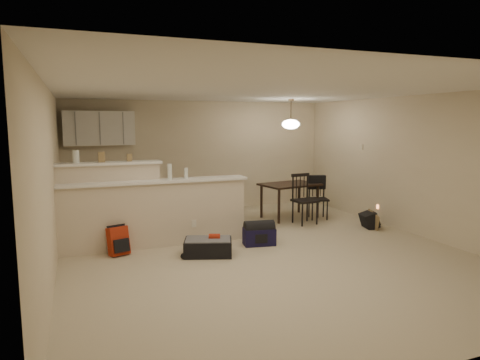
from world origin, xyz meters
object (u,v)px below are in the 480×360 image
dining_table (290,188)px  dining_chair_near (305,199)px  navy_duffel (259,237)px  black_daypack (369,220)px  red_backpack (118,241)px  pendant_lamp (291,124)px  suitcase (208,247)px  dining_chair_far (318,198)px

dining_table → dining_chair_near: 0.62m
navy_duffel → black_daypack: (2.44, 0.28, 0.01)m
dining_table → red_backpack: bearing=-169.6°
pendant_lamp → suitcase: pendant_lamp is taller
dining_table → dining_chair_near: size_ratio=1.30×
pendant_lamp → dining_chair_far: size_ratio=0.70×
black_daypack → navy_duffel: bearing=110.1°
pendant_lamp → navy_duffel: 2.86m
red_backpack → dining_chair_near: bearing=-6.3°
dining_table → dining_chair_near: bearing=-97.4°
dining_chair_far → suitcase: (-2.89, -1.57, -0.32)m
navy_duffel → black_daypack: size_ratio=1.51×
dining_chair_near → navy_duffel: bearing=-150.0°
dining_chair_far → navy_duffel: bearing=-128.4°
dining_chair_far → red_backpack: (-4.17, -1.06, -0.23)m
dining_chair_near → pendant_lamp: bearing=86.9°
dining_chair_near → navy_duffel: size_ratio=1.93×
red_backpack → black_daypack: 4.67m
dining_table → suitcase: bearing=-151.8°
black_daypack → dining_table: bearing=50.0°
dining_chair_near → black_daypack: size_ratio=2.92×
suitcase → dining_table: bearing=57.3°
dining_chair_far → navy_duffel: (-1.94, -1.34, -0.30)m
pendant_lamp → dining_table: bearing=-116.6°
dining_table → dining_chair_far: size_ratio=1.46×
suitcase → red_backpack: red_backpack is taller
pendant_lamp → black_daypack: size_ratio=1.81×
dining_chair_near → dining_chair_far: size_ratio=1.13×
black_daypack → red_backpack: bearing=103.5°
pendant_lamp → dining_chair_near: pendant_lamp is taller
dining_chair_far → pendant_lamp: bearing=166.1°
dining_table → navy_duffel: bearing=-140.9°
dining_chair_far → dining_table: bearing=166.1°
dining_table → suitcase: dining_table is taller
dining_table → red_backpack: size_ratio=2.98×
pendant_lamp → red_backpack: size_ratio=1.42×
red_backpack → navy_duffel: red_backpack is taller
dining_table → black_daypack: size_ratio=3.79×
navy_duffel → dining_chair_far: bearing=43.9°
pendant_lamp → navy_duffel: bearing=-130.8°
dining_chair_near → black_daypack: bearing=-43.3°
dining_table → pendant_lamp: pendant_lamp is taller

